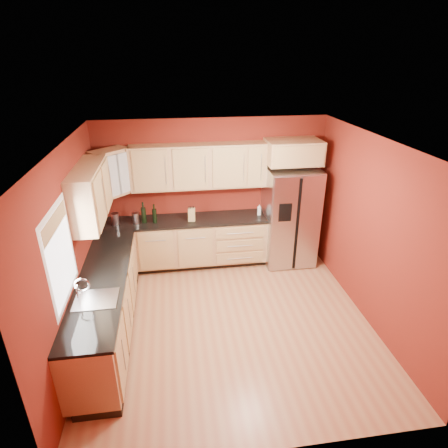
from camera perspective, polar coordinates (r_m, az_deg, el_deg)
The scene contains 23 objects.
floor at distance 5.67m, azimuth 0.87°, elevation -14.54°, with size 4.00×4.00×0.00m, color #A76240.
ceiling at distance 4.49m, azimuth 1.08°, elevation 12.03°, with size 4.00×4.00×0.00m, color silver.
wall_back at distance 6.77m, azimuth -1.73°, elevation 4.98°, with size 4.00×0.04×2.60m, color maroon.
wall_front at distance 3.34m, azimuth 6.72°, elevation -18.74°, with size 4.00×0.04×2.60m, color maroon.
wall_left at distance 5.06m, azimuth -22.06°, elevation -4.12°, with size 0.04×4.00×2.60m, color maroon.
wall_right at distance 5.60m, azimuth 21.63°, elevation -1.26°, with size 0.04×4.00×2.60m, color maroon.
base_cabinets_back at distance 6.80m, azimuth -5.96°, elevation -2.96°, with size 2.90×0.60×0.88m, color #A1714E.
base_cabinets_left at distance 5.44m, azimuth -17.47°, elevation -11.94°, with size 0.60×2.80×0.88m, color #A1714E.
countertop_back at distance 6.59m, azimuth -6.13°, elevation 0.54°, with size 2.90×0.62×0.04m, color black.
countertop_left at distance 5.19m, azimuth -18.01°, elevation -7.85°, with size 0.62×2.80×0.04m, color black.
upper_cabinets_back at distance 6.43m, azimuth -3.86°, elevation 8.77°, with size 2.30×0.33×0.75m, color #A1714E.
upper_cabinets_left at distance 5.47m, azimuth -19.69°, elevation 4.44°, with size 0.33×1.35×0.75m, color #A1714E.
corner_upper_cabinet at distance 6.32m, azimuth -16.77°, elevation 7.51°, with size 0.62×0.33×0.75m, color #A1714E.
over_fridge_cabinet at distance 6.55m, azimuth 10.52°, elevation 10.77°, with size 0.92×0.60×0.40m, color #A1714E.
refrigerator at distance 6.85m, azimuth 9.97°, elevation 1.17°, with size 0.90×0.75×1.78m, color #B7B6BB.
window at distance 4.52m, azimuth -23.61°, elevation -4.36°, with size 0.03×0.90×1.00m, color white.
sink_faucet at distance 4.69m, azimuth -19.16°, elevation -9.35°, with size 0.50×0.42×0.30m, color white, non-canonical shape.
canister_left at distance 6.57m, azimuth -16.23°, elevation 0.73°, with size 0.13×0.13×0.21m, color #B7B6BB.
canister_right at distance 6.54m, azimuth -13.28°, elevation 0.88°, with size 0.12×0.12×0.19m, color #B7B6BB.
wine_bottle_a at distance 6.47m, azimuth -10.56°, elevation 1.60°, with size 0.08×0.08×0.34m, color black, non-canonical shape.
wine_bottle_b at distance 6.50m, azimuth -12.17°, elevation 1.73°, with size 0.08×0.08×0.37m, color black, non-canonical shape.
knife_block at distance 6.47m, azimuth -4.95°, elevation 1.44°, with size 0.12×0.11×0.23m, color #A68A51.
soap_dispenser at distance 6.73m, azimuth 5.38°, elevation 2.16°, with size 0.07×0.07×0.19m, color white.
Camera 1 is at (-0.71, -4.33, 3.59)m, focal length 30.00 mm.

